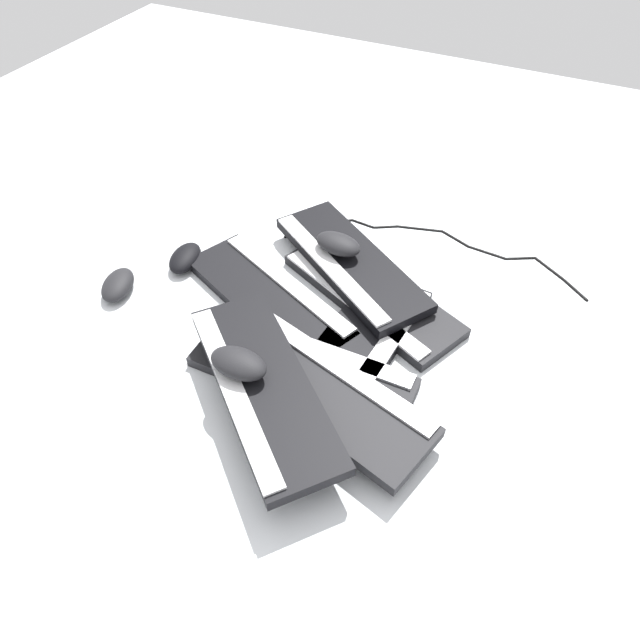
{
  "coord_description": "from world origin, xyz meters",
  "views": [
    {
      "loc": [
        0.36,
        -0.68,
        0.89
      ],
      "look_at": [
        0.01,
        0.05,
        0.04
      ],
      "focal_mm": 32.0,
      "sensor_mm": 36.0,
      "label": 1
    }
  ],
  "objects": [
    {
      "name": "ground_plane",
      "position": [
        0.0,
        0.0,
        0.0
      ],
      "size": [
        3.2,
        3.2,
        0.0
      ],
      "primitive_type": "plane",
      "color": "silver"
    },
    {
      "name": "keyboard_0",
      "position": [
        0.1,
        0.04,
        0.01
      ],
      "size": [
        0.19,
        0.45,
        0.03
      ],
      "color": "black",
      "rests_on": "ground"
    },
    {
      "name": "keyboard_1",
      "position": [
        0.06,
        0.2,
        0.01
      ],
      "size": [
        0.46,
        0.32,
        0.03
      ],
      "color": "black",
      "rests_on": "ground"
    },
    {
      "name": "keyboard_2",
      "position": [
        -0.14,
        0.09,
        0.01
      ],
      "size": [
        0.46,
        0.31,
        0.03
      ],
      "color": "black",
      "rests_on": "ground"
    },
    {
      "name": "keyboard_3",
      "position": [
        0.02,
        -0.06,
        0.01
      ],
      "size": [
        0.44,
        0.15,
        0.03
      ],
      "color": "black",
      "rests_on": "ground"
    },
    {
      "name": "keyboard_4",
      "position": [
        0.09,
        -0.11,
        0.04
      ],
      "size": [
        0.46,
        0.26,
        0.03
      ],
      "color": "black",
      "rests_on": "keyboard_3"
    },
    {
      "name": "keyboard_5",
      "position": [
        -0.01,
        0.25,
        0.04
      ],
      "size": [
        0.45,
        0.37,
        0.03
      ],
      "color": "black",
      "rests_on": "keyboard_1"
    },
    {
      "name": "keyboard_6",
      "position": [
        -0.0,
        -0.16,
        0.07
      ],
      "size": [
        0.43,
        0.4,
        0.03
      ],
      "color": "black",
      "rests_on": "keyboard_4"
    },
    {
      "name": "mouse_0",
      "position": [
        -0.05,
        -0.16,
        0.11
      ],
      "size": [
        0.11,
        0.07,
        0.04
      ],
      "primitive_type": "ellipsoid",
      "rotation": [
        0.0,
        0.0,
        6.26
      ],
      "color": "black",
      "rests_on": "keyboard_6"
    },
    {
      "name": "mouse_1",
      "position": [
        -0.38,
        0.12,
        0.02
      ],
      "size": [
        0.09,
        0.12,
        0.04
      ],
      "primitive_type": "ellipsoid",
      "rotation": [
        0.0,
        0.0,
        1.76
      ],
      "color": "black",
      "rests_on": "ground"
    },
    {
      "name": "mouse_2",
      "position": [
        0.1,
        -0.27,
        0.02
      ],
      "size": [
        0.12,
        0.08,
        0.04
      ],
      "primitive_type": "ellipsoid",
      "rotation": [
        0.0,
        0.0,
        3.02
      ],
      "color": "black",
      "rests_on": "ground"
    },
    {
      "name": "mouse_3",
      "position": [
        -0.04,
        0.26,
        0.08
      ],
      "size": [
        0.12,
        0.08,
        0.04
      ],
      "primitive_type": "ellipsoid",
      "rotation": [
        0.0,
        0.0,
        6.16
      ],
      "color": "black",
      "rests_on": "keyboard_5"
    },
    {
      "name": "mouse_4",
      "position": [
        -0.46,
        -0.02,
        0.02
      ],
      "size": [
        0.1,
        0.13,
        0.04
      ],
      "primitive_type": "ellipsoid",
      "rotation": [
        0.0,
        0.0,
        1.93
      ],
      "color": "black",
      "rests_on": "ground"
    },
    {
      "name": "cable_0",
      "position": [
        0.13,
        0.45,
        0.0
      ],
      "size": [
        0.73,
        0.2,
        0.01
      ],
      "color": "black",
      "rests_on": "ground"
    }
  ]
}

